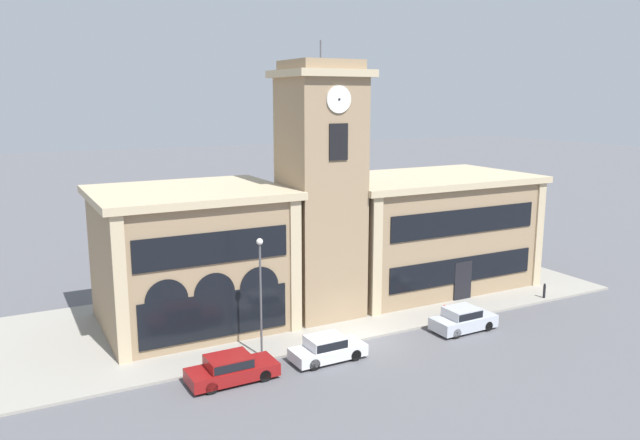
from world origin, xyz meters
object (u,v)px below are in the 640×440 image
Objects in this scene: parked_car_mid at (327,348)px; parked_car_far at (463,319)px; fire_hydrant at (444,312)px; parked_car_near at (231,368)px; street_lamp at (260,282)px; bollard at (544,291)px.

parked_car_mid is 1.01× the size of parked_car_far.
fire_hydrant is (0.17, 2.00, -0.20)m from parked_car_far.
parked_car_mid is at bearing -0.94° from parked_car_near.
street_lamp is 22.13m from bollard.
street_lamp is at bearing 170.64° from parked_car_far.
street_lamp is 6.31× the size of bollard.
parked_car_far is 4.75× the size of fire_hydrant.
street_lamp reaches higher than bollard.
street_lamp is at bearing -179.44° from fire_hydrant.
bollard is 1.22× the size of fire_hydrant.
street_lamp is at bearing 36.32° from parked_car_near.
parked_car_mid is 5.19m from street_lamp.
street_lamp is (-3.09, 1.88, 3.72)m from parked_car_mid.
street_lamp is 7.69× the size of fire_hydrant.
parked_car_mid is at bearing 179.06° from parked_car_far.
bollard is (21.80, 0.05, -3.78)m from street_lamp.
parked_car_far reaches higher than parked_car_near.
fire_hydrant is at bearing 84.26° from parked_car_far.
parked_car_mid is (5.55, 0.00, -0.00)m from parked_car_near.
bollard is (24.27, 1.93, -0.06)m from parked_car_near.
parked_car_near is 15.44m from fire_hydrant.
parked_car_mid is at bearing -31.28° from street_lamp.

